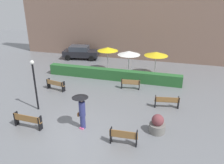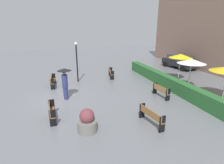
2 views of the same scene
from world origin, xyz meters
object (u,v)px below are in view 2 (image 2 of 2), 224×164
(lamp_post, at_px, (77,58))
(parked_car, at_px, (179,61))
(bench_back_row, at_px, (161,90))
(planter_pot, at_px, (87,122))
(bench_near_right, at_px, (51,111))
(bench_far_left, at_px, (111,72))
(pedestrian_with_umbrella, at_px, (65,80))
(patio_umbrella_yellow, at_px, (181,56))
(bench_far_right, at_px, (151,115))
(bench_near_left, at_px, (52,80))
(patio_umbrella_white, at_px, (192,61))

(lamp_post, xyz_separation_m, parked_car, (-2.13, 12.43, -1.40))
(bench_back_row, relative_size, planter_pot, 1.39)
(bench_near_right, bearing_deg, parked_car, 121.02)
(bench_far_left, bearing_deg, pedestrian_with_umbrella, -46.45)
(pedestrian_with_umbrella, bearing_deg, patio_umbrella_yellow, 98.52)
(bench_far_left, distance_m, parked_car, 9.31)
(patio_umbrella_yellow, bearing_deg, lamp_post, -104.42)
(bench_far_left, xyz_separation_m, bench_back_row, (5.94, 1.94, -0.01))
(bench_far_right, relative_size, planter_pot, 1.50)
(pedestrian_with_umbrella, bearing_deg, bench_far_left, 133.55)
(bench_far_left, height_order, planter_pot, planter_pot)
(bench_far_right, bearing_deg, bench_near_left, -148.20)
(patio_umbrella_white, bearing_deg, bench_near_right, -79.21)
(bench_far_right, relative_size, bench_far_left, 1.01)
(planter_pot, height_order, patio_umbrella_yellow, patio_umbrella_yellow)
(bench_far_right, bearing_deg, lamp_post, -162.56)
(bench_back_row, height_order, parked_car, parked_car)
(parked_car, bearing_deg, pedestrian_with_umbrella, -66.34)
(patio_umbrella_yellow, bearing_deg, bench_far_left, -115.64)
(bench_near_left, height_order, patio_umbrella_yellow, patio_umbrella_yellow)
(bench_far_right, height_order, bench_back_row, bench_back_row)
(bench_far_right, relative_size, parked_car, 0.39)
(pedestrian_with_umbrella, height_order, patio_umbrella_yellow, patio_umbrella_yellow)
(bench_near_right, bearing_deg, lamp_post, 162.07)
(bench_near_left, bearing_deg, pedestrian_with_umbrella, 16.36)
(patio_umbrella_white, bearing_deg, lamp_post, -119.32)
(lamp_post, height_order, patio_umbrella_white, lamp_post)
(pedestrian_with_umbrella, xyz_separation_m, planter_pot, (4.39, 0.77, -0.89))
(bench_far_left, bearing_deg, bench_near_left, -77.90)
(bench_back_row, distance_m, planter_pot, 6.35)
(patio_umbrella_yellow, height_order, patio_umbrella_white, patio_umbrella_yellow)
(bench_near_right, relative_size, bench_back_row, 0.95)
(planter_pot, bearing_deg, patio_umbrella_yellow, 121.88)
(pedestrian_with_umbrella, relative_size, lamp_post, 0.61)
(bench_far_right, height_order, parked_car, parked_car)
(pedestrian_with_umbrella, relative_size, parked_car, 0.49)
(pedestrian_with_umbrella, bearing_deg, bench_back_row, 75.97)
(planter_pot, xyz_separation_m, parked_car, (-10.39, 12.93, 0.32))
(bench_near_right, distance_m, pedestrian_with_umbrella, 3.03)
(bench_near_right, height_order, planter_pot, planter_pot)
(bench_back_row, bearing_deg, patio_umbrella_yellow, 129.52)
(bench_back_row, distance_m, lamp_post, 7.77)
(parked_car, bearing_deg, bench_near_left, -78.95)
(bench_far_left, xyz_separation_m, parked_car, (-1.68, 9.15, 0.30))
(bench_far_left, relative_size, patio_umbrella_white, 0.70)
(bench_far_right, relative_size, patio_umbrella_yellow, 0.70)
(bench_near_right, relative_size, lamp_post, 0.43)
(bench_far_left, distance_m, bench_back_row, 6.25)
(bench_far_right, height_order, bench_near_right, bench_near_right)
(bench_far_right, distance_m, patio_umbrella_white, 7.07)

